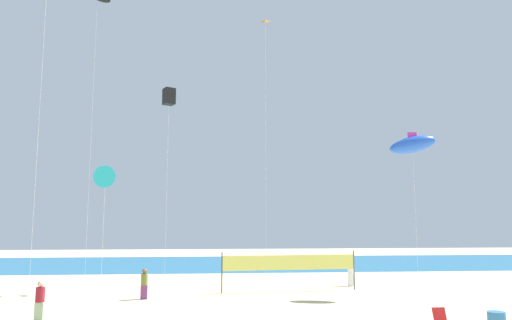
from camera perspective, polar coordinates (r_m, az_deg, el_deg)
name	(u,v)px	position (r m, az deg, el deg)	size (l,w,h in m)	color
ocean_band	(235,263)	(50.70, -2.51, -12.14)	(120.00, 20.00, 0.01)	#1E6B99
beachgoer_olive_shirt	(144,283)	(27.89, -13.13, -14.02)	(0.38, 0.38, 1.64)	#7A3872
beachgoer_maroon_shirt	(40,299)	(23.50, -24.29, -14.81)	(0.38, 0.38, 1.67)	#99B28C
beachgoer_white_shirt	(351,272)	(33.18, 11.18, -12.93)	(0.39, 0.39, 1.71)	white
folding_beach_chair	(441,320)	(20.69, 21.15, -17.27)	(0.52, 0.65, 0.89)	red
volleyball_net	(290,264)	(30.22, 4.01, -12.22)	(8.39, 0.84, 2.40)	#4C4C51
kite_blue_inflatable	(413,145)	(30.65, 18.10, 1.75)	(3.05, 1.49, 9.63)	silver
kite_black_box	(169,97)	(33.11, -10.30, 7.39)	(0.95, 0.95, 13.15)	silver
kite_cyan_delta	(105,177)	(23.56, -17.46, -1.94)	(1.08, 0.40, 6.82)	silver
kite_orange_diamond	(265,27)	(36.78, 1.12, 15.57)	(0.73, 0.73, 19.20)	silver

